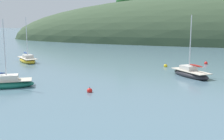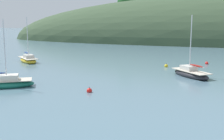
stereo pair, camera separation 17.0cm
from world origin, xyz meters
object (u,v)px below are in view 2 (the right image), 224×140
sailboat_red_portside (28,60)px  sailboat_navy_dinghy (4,83)px  mooring_buoy_outer (89,91)px  mooring_buoy_inner (207,63)px  mooring_buoy_channel (166,66)px  sailboat_teal_outer (191,73)px

sailboat_red_portside → sailboat_navy_dinghy: (6.73, -13.94, -0.00)m
mooring_buoy_outer → mooring_buoy_inner: bearing=63.3°
mooring_buoy_channel → mooring_buoy_inner: same height
sailboat_red_portside → sailboat_navy_dinghy: sailboat_red_portside is taller
sailboat_navy_dinghy → mooring_buoy_inner: (17.02, 19.08, -0.21)m
sailboat_red_portside → mooring_buoy_channel: 18.90m
sailboat_teal_outer → sailboat_red_portside: size_ratio=1.01×
sailboat_teal_outer → mooring_buoy_outer: (-7.57, -9.13, -0.21)m
sailboat_red_portside → mooring_buoy_outer: sailboat_red_portside is taller
mooring_buoy_channel → sailboat_navy_dinghy: bearing=-128.5°
mooring_buoy_outer → sailboat_teal_outer: bearing=50.3°
sailboat_red_portside → mooring_buoy_inner: size_ratio=11.78×
sailboat_teal_outer → sailboat_navy_dinghy: sailboat_teal_outer is taller
sailboat_navy_dinghy → mooring_buoy_inner: bearing=48.3°
sailboat_teal_outer → sailboat_red_portside: sailboat_teal_outer is taller
sailboat_red_portside → sailboat_navy_dinghy: size_ratio=1.07×
sailboat_teal_outer → mooring_buoy_channel: bearing=119.0°
sailboat_navy_dinghy → mooring_buoy_outer: sailboat_navy_dinghy is taller
sailboat_navy_dinghy → mooring_buoy_channel: (12.13, 15.23, -0.21)m
sailboat_red_portside → mooring_buoy_outer: (14.39, -13.46, -0.21)m
sailboat_red_portside → sailboat_navy_dinghy: bearing=-64.2°
mooring_buoy_inner → mooring_buoy_outer: bearing=-116.7°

